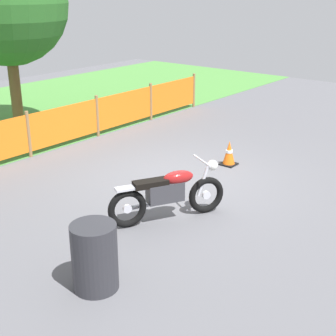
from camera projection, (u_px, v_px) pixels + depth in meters
name	position (u px, v px, depth m)	size (l,w,h in m)	color
ground	(175.00, 178.00, 9.66)	(24.00, 24.00, 0.02)	#5B5B60
barrier_fence	(65.00, 124.00, 11.42)	(10.40, 0.08, 1.05)	olive
tree_near_left	(6.00, 4.00, 11.79)	(3.03, 3.03, 4.72)	brown
motorcycle_lead	(169.00, 193.00, 7.79)	(1.83, 1.08, 0.96)	black
traffic_cone	(229.00, 153.00, 10.28)	(0.32, 0.32, 0.53)	black
spare_drum	(95.00, 257.00, 6.00)	(0.58, 0.58, 0.88)	#2D2D33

